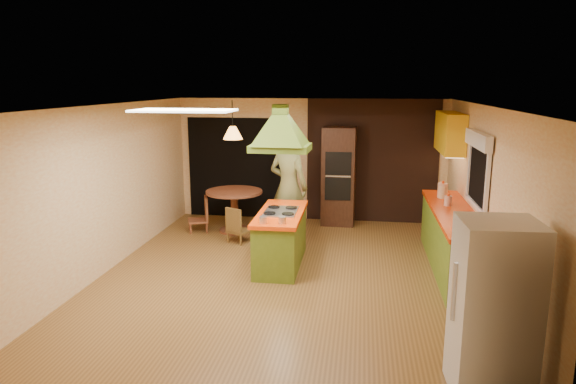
% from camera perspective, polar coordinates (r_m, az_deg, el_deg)
% --- Properties ---
extents(ground, '(6.50, 6.50, 0.00)m').
position_cam_1_polar(ground, '(7.79, 0.03, -9.10)').
color(ground, brown).
rests_on(ground, ground).
extents(room_walls, '(5.50, 6.50, 6.50)m').
position_cam_1_polar(room_walls, '(7.43, 0.04, -0.08)').
color(room_walls, beige).
rests_on(room_walls, ground).
extents(ceiling_plane, '(6.50, 6.50, 0.00)m').
position_cam_1_polar(ceiling_plane, '(7.27, 0.04, 9.59)').
color(ceiling_plane, silver).
rests_on(ceiling_plane, room_walls).
extents(brick_panel, '(2.64, 0.03, 2.50)m').
position_cam_1_polar(brick_panel, '(10.54, 9.32, 3.38)').
color(brick_panel, '#381E14').
rests_on(brick_panel, ground).
extents(nook_opening, '(2.20, 0.03, 2.10)m').
position_cam_1_polar(nook_opening, '(10.87, -5.37, 2.68)').
color(nook_opening, black).
rests_on(nook_opening, ground).
extents(right_counter, '(0.62, 3.05, 0.92)m').
position_cam_1_polar(right_counter, '(8.26, 17.80, -5.07)').
color(right_counter, olive).
rests_on(right_counter, ground).
extents(upper_cabinets, '(0.34, 1.40, 0.70)m').
position_cam_1_polar(upper_cabinets, '(9.55, 17.55, 6.32)').
color(upper_cabinets, yellow).
rests_on(upper_cabinets, room_walls).
extents(window_right, '(0.12, 1.35, 1.06)m').
position_cam_1_polar(window_right, '(7.84, 20.43, 3.66)').
color(window_right, black).
rests_on(window_right, room_walls).
extents(fluor_panel, '(1.20, 0.60, 0.03)m').
position_cam_1_polar(fluor_panel, '(6.37, -11.51, 8.87)').
color(fluor_panel, white).
rests_on(fluor_panel, ceiling_plane).
extents(kitchen_island, '(0.70, 1.70, 0.87)m').
position_cam_1_polar(kitchen_island, '(8.06, -0.81, -5.12)').
color(kitchen_island, '#60771D').
rests_on(kitchen_island, ground).
extents(range_hood, '(0.90, 0.66, 0.78)m').
position_cam_1_polar(range_hood, '(7.72, -0.85, 7.93)').
color(range_hood, '#516C1B').
rests_on(range_hood, ceiling_plane).
extents(man, '(0.86, 0.71, 2.00)m').
position_cam_1_polar(man, '(9.07, 0.06, 0.55)').
color(man, brown).
rests_on(man, ground).
extents(refrigerator, '(0.70, 0.67, 1.64)m').
position_cam_1_polar(refrigerator, '(5.07, 21.87, -12.03)').
color(refrigerator, silver).
rests_on(refrigerator, ground).
extents(wall_oven, '(0.67, 0.62, 1.96)m').
position_cam_1_polar(wall_oven, '(10.31, 5.66, 1.77)').
color(wall_oven, '#412315').
rests_on(wall_oven, ground).
extents(dining_table, '(1.08, 1.08, 0.80)m').
position_cam_1_polar(dining_table, '(9.85, -5.98, -1.19)').
color(dining_table, brown).
rests_on(dining_table, ground).
extents(chair_left, '(0.48, 0.48, 0.67)m').
position_cam_1_polar(chair_left, '(10.00, -9.99, -2.46)').
color(chair_left, brown).
rests_on(chair_left, ground).
extents(chair_near, '(0.48, 0.48, 0.65)m').
position_cam_1_polar(chair_near, '(9.24, -5.42, -3.61)').
color(chair_near, brown).
rests_on(chair_near, ground).
extents(pendant_lamp, '(0.46, 0.46, 0.24)m').
position_cam_1_polar(pendant_lamp, '(9.63, -6.15, 6.56)').
color(pendant_lamp, '#FF9E3F').
rests_on(pendant_lamp, ceiling_plane).
extents(canister_large, '(0.21, 0.21, 0.24)m').
position_cam_1_polar(canister_large, '(8.99, 16.79, 0.17)').
color(canister_large, beige).
rests_on(canister_large, right_counter).
extents(canister_medium, '(0.18, 0.18, 0.20)m').
position_cam_1_polar(canister_medium, '(8.95, 16.82, -0.01)').
color(canister_medium, beige).
rests_on(canister_medium, right_counter).
extents(canister_small, '(0.13, 0.13, 0.16)m').
position_cam_1_polar(canister_small, '(8.43, 17.35, -0.94)').
color(canister_small, beige).
rests_on(canister_small, right_counter).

